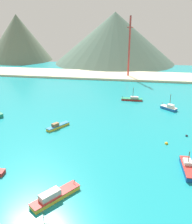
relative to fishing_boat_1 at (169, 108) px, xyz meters
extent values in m
cube|color=teal|center=(-36.16, -30.86, -1.11)|extent=(260.00, 280.00, 0.50)
cube|color=#1E5BA8|center=(-0.14, 0.13, -0.39)|extent=(6.44, 6.22, 0.95)
cube|color=white|center=(-0.14, 0.13, 0.18)|extent=(6.57, 6.34, 0.20)
cube|color=silver|center=(0.47, -0.44, 0.88)|extent=(3.03, 2.99, 1.19)
cylinder|color=#4C3823|center=(-2.31, 2.14, 0.74)|extent=(0.50, 0.47, 1.28)
cylinder|color=#4C3823|center=(0.10, -0.10, 3.52)|extent=(0.20, 0.20, 4.09)
cube|color=red|center=(-15.11, 9.77, -0.49)|extent=(9.12, 2.31, 0.75)
cube|color=#238C5B|center=(-15.11, 9.77, -0.01)|extent=(9.31, 2.35, 0.20)
cube|color=#B2ADA3|center=(-13.98, 9.77, 0.51)|extent=(3.41, 1.71, 0.85)
cylinder|color=#4C3823|center=(-19.21, 9.80, 0.41)|extent=(0.47, 0.12, 1.03)
cylinder|color=#4C3823|center=(-14.66, 9.77, 2.99)|extent=(0.19, 0.19, 4.11)
cylinder|color=#4C3823|center=(-26.17, -68.61, 3.89)|extent=(0.12, 0.12, 4.32)
cube|color=#14478C|center=(-0.31, -43.43, -0.29)|extent=(2.57, 9.34, 1.16)
cube|color=red|center=(-0.31, -43.43, 0.39)|extent=(2.63, 9.53, 0.20)
cube|color=beige|center=(-0.33, -42.26, 0.91)|extent=(1.85, 2.60, 0.84)
cylinder|color=#4C3823|center=(-0.32, -42.78, 2.66)|extent=(0.17, 0.17, 2.65)
cube|color=gold|center=(-28.16, -57.69, -0.48)|extent=(8.31, 10.01, 0.78)
cube|color=red|center=(-28.16, -57.69, 0.01)|extent=(8.47, 10.21, 0.20)
cube|color=#B2ADA3|center=(-28.95, -58.76, 0.71)|extent=(4.06, 4.58, 1.20)
cylinder|color=#4C3823|center=(-25.32, -53.84, 0.45)|extent=(0.38, 0.46, 1.06)
cube|color=gold|center=(-38.41, -24.41, -0.48)|extent=(6.06, 8.24, 0.77)
cube|color=#1E669E|center=(-38.41, -24.41, 0.01)|extent=(6.19, 8.40, 0.20)
cube|color=brown|center=(-38.97, -25.32, 0.60)|extent=(2.37, 2.67, 0.97)
sphere|color=#232328|center=(2.75, -24.01, -0.73)|extent=(0.79, 0.79, 0.79)
sphere|color=gold|center=(-3.93, -30.33, -0.70)|extent=(0.95, 0.95, 0.95)
cube|color=beige|center=(-36.16, 59.09, -0.26)|extent=(247.00, 25.86, 1.20)
cone|color=#60705B|center=(-118.12, 113.27, 18.49)|extent=(57.59, 57.59, 38.70)
cone|color=#4C6656|center=(-33.32, 115.32, 19.23)|extent=(99.59, 99.59, 40.18)
cylinder|color=#B7332D|center=(-18.97, 57.22, 17.29)|extent=(1.09, 1.09, 36.31)
cylinder|color=#B7332D|center=(-18.97, 57.22, 28.91)|extent=(3.63, 0.54, 0.54)
cylinder|color=#B7332D|center=(-18.97, 57.22, 21.65)|extent=(0.54, 2.90, 0.54)
camera|label=1|loc=(-13.55, -95.79, 32.63)|focal=39.25mm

